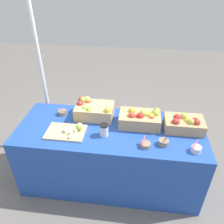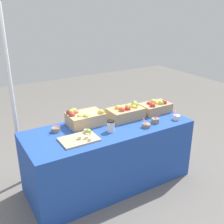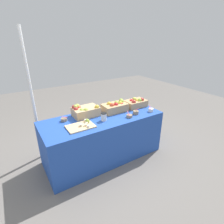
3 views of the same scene
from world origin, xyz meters
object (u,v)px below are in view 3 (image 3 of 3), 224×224
object	(u,v)px
coffee_cup	(104,117)
tent_pole	(33,100)
apple_crate_left	(136,103)
apple_crate_middle	(115,107)
sample_bowl_near	(64,120)
sample_bowl_extra	(129,116)
sample_bowl_mid	(136,112)
cutting_board_front	(82,126)
apple_crate_right	(85,111)
sample_bowl_far	(151,110)

from	to	relation	value
coffee_cup	tent_pole	world-z (taller)	tent_pole
apple_crate_left	tent_pole	distance (m)	1.70
apple_crate_middle	coffee_cup	xyz separation A→B (m)	(-0.34, -0.21, -0.02)
apple_crate_left	apple_crate_middle	xyz separation A→B (m)	(-0.43, 0.02, 0.01)
sample_bowl_near	sample_bowl_extra	world-z (taller)	sample_bowl_extra
apple_crate_left	sample_bowl_mid	world-z (taller)	apple_crate_left
apple_crate_middle	sample_bowl_mid	size ratio (longest dim) A/B	3.83
sample_bowl_mid	cutting_board_front	bearing A→B (deg)	176.25
apple_crate_right	cutting_board_front	bearing A→B (deg)	-121.47
sample_bowl_extra	sample_bowl_mid	bearing A→B (deg)	15.12
apple_crate_left	sample_bowl_far	distance (m)	0.33
apple_crate_middle	sample_bowl_extra	bearing A→B (deg)	-80.44
sample_bowl_mid	sample_bowl_extra	distance (m)	0.17
apple_crate_right	sample_bowl_extra	distance (m)	0.71
sample_bowl_mid	sample_bowl_far	distance (m)	0.28
apple_crate_middle	sample_bowl_near	bearing A→B (deg)	174.31
coffee_cup	sample_bowl_mid	bearing A→B (deg)	-6.87
sample_bowl_extra	tent_pole	distance (m)	1.49
apple_crate_middle	apple_crate_right	size ratio (longest dim) A/B	1.04
sample_bowl_extra	cutting_board_front	bearing A→B (deg)	172.09
apple_crate_middle	tent_pole	world-z (taller)	tent_pole
sample_bowl_near	sample_bowl_mid	world-z (taller)	sample_bowl_mid
cutting_board_front	sample_bowl_far	size ratio (longest dim) A/B	3.67
sample_bowl_extra	coffee_cup	xyz separation A→B (m)	(-0.40, 0.11, 0.04)
cutting_board_front	tent_pole	distance (m)	0.87
sample_bowl_mid	coffee_cup	xyz separation A→B (m)	(-0.56, 0.07, 0.03)
apple_crate_left	coffee_cup	distance (m)	0.80
sample_bowl_mid	sample_bowl_far	bearing A→B (deg)	-10.94
sample_bowl_far	sample_bowl_extra	bearing A→B (deg)	178.80
cutting_board_front	sample_bowl_near	world-z (taller)	sample_bowl_near
apple_crate_left	coffee_cup	xyz separation A→B (m)	(-0.77, -0.20, -0.01)
sample_bowl_near	sample_bowl_far	distance (m)	1.42
apple_crate_middle	apple_crate_right	xyz separation A→B (m)	(-0.51, 0.10, 0.00)
cutting_board_front	coffee_cup	xyz separation A→B (m)	(0.36, 0.01, 0.05)
sample_bowl_near	apple_crate_left	bearing A→B (deg)	-4.59
apple_crate_middle	cutting_board_front	world-z (taller)	apple_crate_middle
cutting_board_front	sample_bowl_extra	bearing A→B (deg)	-7.91
apple_crate_right	sample_bowl_mid	size ratio (longest dim) A/B	3.69
sample_bowl_near	sample_bowl_far	bearing A→B (deg)	-17.30
sample_bowl_far	sample_bowl_extra	xyz separation A→B (m)	(-0.44, 0.01, -0.01)
apple_crate_right	sample_bowl_far	size ratio (longest dim) A/B	3.86
tent_pole	sample_bowl_mid	bearing A→B (deg)	-27.66
sample_bowl_far	tent_pole	bearing A→B (deg)	154.86
apple_crate_left	sample_bowl_mid	distance (m)	0.34
sample_bowl_far	coffee_cup	distance (m)	0.85
cutting_board_front	coffee_cup	bearing A→B (deg)	1.11
sample_bowl_extra	apple_crate_right	bearing A→B (deg)	143.13
apple_crate_right	coffee_cup	bearing A→B (deg)	-61.57
sample_bowl_extra	sample_bowl_far	bearing A→B (deg)	-1.20
apple_crate_left	coffee_cup	world-z (taller)	apple_crate_left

